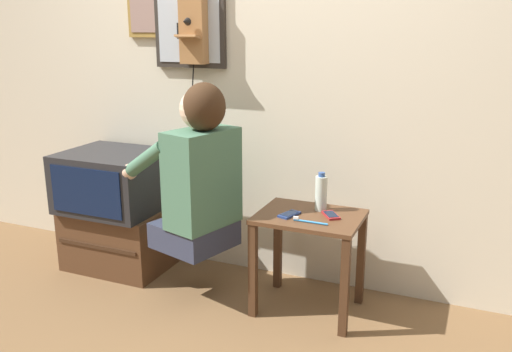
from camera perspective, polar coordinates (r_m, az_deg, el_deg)
wall_back at (r=3.11m, az=1.00°, el=12.07°), size 6.80×0.05×2.55m
side_table at (r=2.83m, az=5.61°, el=-6.37°), size 0.53×0.41×0.53m
person at (r=2.85m, az=-6.09°, el=0.36°), size 0.63×0.53×0.90m
tv_stand at (r=3.50m, az=-14.19°, el=-6.26°), size 0.62×0.44×0.38m
television at (r=3.39m, az=-14.77°, el=-0.47°), size 0.59×0.51×0.35m
wall_phone_antique at (r=3.21m, az=-6.51°, el=15.46°), size 0.19×0.18×0.83m
framed_picture at (r=3.42m, az=-11.11°, el=17.57°), size 0.31×0.03×0.41m
wall_mirror at (r=3.27m, az=-7.05°, el=16.71°), size 0.46×0.03×0.62m
cell_phone_held at (r=2.76m, az=3.53°, el=-4.05°), size 0.09×0.14×0.01m
cell_phone_spare at (r=2.77m, az=7.89°, el=-4.10°), size 0.12×0.14×0.01m
water_bottle at (r=2.83m, az=6.87°, el=-1.77°), size 0.06×0.06×0.20m
toothbrush at (r=2.67m, az=5.49°, el=-4.76°), size 0.18×0.01×0.02m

